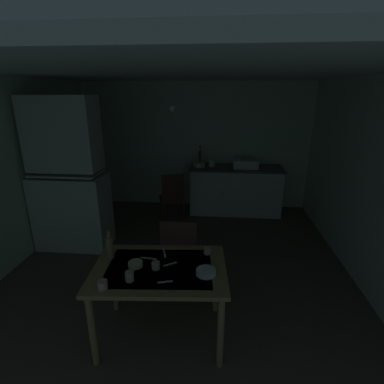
% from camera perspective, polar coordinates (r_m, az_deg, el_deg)
% --- Properties ---
extents(ground_plane, '(5.29, 5.29, 0.00)m').
position_cam_1_polar(ground_plane, '(4.17, -1.93, -12.80)').
color(ground_plane, brown).
extents(wall_back, '(4.39, 0.10, 2.37)m').
position_cam_1_polar(wall_back, '(5.80, 0.65, 8.89)').
color(wall_back, beige).
rests_on(wall_back, ground).
extents(wall_left, '(0.10, 4.34, 2.37)m').
position_cam_1_polar(wall_left, '(4.52, -30.96, 3.35)').
color(wall_left, beige).
rests_on(wall_left, ground).
extents(wall_right, '(0.10, 4.34, 2.37)m').
position_cam_1_polar(wall_right, '(4.05, 30.46, 1.88)').
color(wall_right, beige).
rests_on(wall_right, ground).
extents(ceiling_slab, '(4.39, 4.34, 0.10)m').
position_cam_1_polar(ceiling_slab, '(3.56, -2.39, 22.62)').
color(ceiling_slab, silver).
extents(hutch_cabinet, '(1.01, 0.51, 2.15)m').
position_cam_1_polar(hutch_cabinet, '(4.48, -22.71, 2.04)').
color(hutch_cabinet, silver).
rests_on(hutch_cabinet, ground).
extents(counter_cabinet, '(1.68, 0.64, 0.87)m').
position_cam_1_polar(counter_cabinet, '(5.61, 8.30, 0.45)').
color(counter_cabinet, silver).
rests_on(counter_cabinet, ground).
extents(sink_basin, '(0.44, 0.34, 0.15)m').
position_cam_1_polar(sink_basin, '(5.48, 10.26, 5.48)').
color(sink_basin, white).
rests_on(sink_basin, counter_cabinet).
extents(hand_pump, '(0.05, 0.27, 0.39)m').
position_cam_1_polar(hand_pump, '(5.50, 1.52, 6.78)').
color(hand_pump, maroon).
rests_on(hand_pump, counter_cabinet).
extents(mixing_bowl_counter, '(0.22, 0.22, 0.09)m').
position_cam_1_polar(mixing_bowl_counter, '(5.43, 1.34, 5.31)').
color(mixing_bowl_counter, beige).
rests_on(mixing_bowl_counter, counter_cabinet).
extents(stoneware_crock, '(0.12, 0.12, 0.12)m').
position_cam_1_polar(stoneware_crock, '(5.49, 3.90, 5.57)').
color(stoneware_crock, beige).
rests_on(stoneware_crock, counter_cabinet).
extents(dining_table, '(1.22, 0.87, 0.73)m').
position_cam_1_polar(dining_table, '(2.73, -6.22, -15.87)').
color(dining_table, '#9C7448').
rests_on(dining_table, ground).
extents(chair_far_side, '(0.41, 0.41, 0.94)m').
position_cam_1_polar(chair_far_side, '(3.31, -2.22, -12.04)').
color(chair_far_side, '#4C2F23').
rests_on(chair_far_side, ground).
extents(chair_by_counter, '(0.50, 0.50, 0.90)m').
position_cam_1_polar(chair_by_counter, '(5.09, -3.82, -0.96)').
color(chair_by_counter, '#48291F').
rests_on(chair_by_counter, ground).
extents(serving_bowl_wide, '(0.13, 0.13, 0.04)m').
position_cam_1_polar(serving_bowl_wide, '(2.72, -10.84, -13.50)').
color(serving_bowl_wide, beige).
rests_on(serving_bowl_wide, dining_table).
extents(soup_bowl_small, '(0.17, 0.17, 0.04)m').
position_cam_1_polar(soup_bowl_small, '(2.57, 2.71, -15.17)').
color(soup_bowl_small, white).
rests_on(soup_bowl_small, dining_table).
extents(mug_dark, '(0.07, 0.07, 0.06)m').
position_cam_1_polar(mug_dark, '(2.85, 2.98, -11.25)').
color(mug_dark, tan).
rests_on(mug_dark, dining_table).
extents(teacup_cream, '(0.07, 0.07, 0.06)m').
position_cam_1_polar(teacup_cream, '(2.65, -7.00, -13.89)').
color(teacup_cream, tan).
rests_on(teacup_cream, dining_table).
extents(teacup_mint, '(0.08, 0.08, 0.07)m').
position_cam_1_polar(teacup_mint, '(2.50, -16.88, -16.75)').
color(teacup_mint, tan).
rests_on(teacup_mint, dining_table).
extents(mug_tall, '(0.07, 0.07, 0.08)m').
position_cam_1_polar(mug_tall, '(2.53, -11.95, -15.61)').
color(mug_tall, tan).
rests_on(mug_tall, dining_table).
extents(glass_bottle, '(0.07, 0.07, 0.28)m').
position_cam_1_polar(glass_bottle, '(2.84, -15.53, -10.14)').
color(glass_bottle, olive).
rests_on(glass_bottle, dining_table).
extents(table_knife, '(0.07, 0.18, 0.00)m').
position_cam_1_polar(table_knife, '(2.89, -5.36, -11.54)').
color(table_knife, silver).
rests_on(table_knife, dining_table).
extents(teaspoon_near_bowl, '(0.12, 0.09, 0.00)m').
position_cam_1_polar(teaspoon_near_bowl, '(2.71, -4.27, -13.71)').
color(teaspoon_near_bowl, beige).
rests_on(teaspoon_near_bowl, dining_table).
extents(teaspoon_by_cup, '(0.12, 0.05, 0.00)m').
position_cam_1_polar(teaspoon_by_cup, '(2.50, -5.20, -16.88)').
color(teaspoon_by_cup, beige).
rests_on(teaspoon_by_cup, dining_table).
extents(serving_spoon, '(0.15, 0.04, 0.00)m').
position_cam_1_polar(serving_spoon, '(2.81, -8.42, -12.53)').
color(serving_spoon, beige).
rests_on(serving_spoon, dining_table).
extents(pendant_bulb, '(0.08, 0.08, 0.08)m').
position_cam_1_polar(pendant_bulb, '(3.85, -3.76, 15.79)').
color(pendant_bulb, '#F9EFCC').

